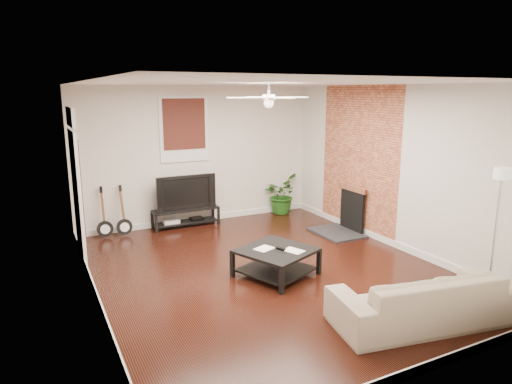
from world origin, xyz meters
The scene contains 14 objects.
room centered at (0.00, 0.00, 1.40)m, with size 5.01×6.01×2.81m.
brick_accent centered at (2.49, 1.00, 1.40)m, with size 0.02×2.20×2.80m, color #A04C33.
fireplace centered at (2.20, 1.00, 0.46)m, with size 0.80×1.10×0.92m, color black.
window_back centered at (-0.30, 2.97, 1.95)m, with size 1.00×0.06×1.30m, color #35140E.
door_left centered at (-2.46, 1.90, 1.25)m, with size 0.08×1.00×2.50m, color white.
tv_stand centered at (-0.39, 2.78, 0.19)m, with size 1.34×0.36×0.38m, color black.
tv centered at (-0.39, 2.80, 0.72)m, with size 1.20×0.16×0.69m, color black.
coffee_table centered at (0.01, -0.23, 0.20)m, with size 0.97×0.97×0.41m, color black.
sofa centered at (0.86, -2.24, 0.31)m, with size 2.15×0.84×0.63m, color tan.
floor_lamp centered at (2.20, -2.14, 0.88)m, with size 0.29×0.29×1.76m, color silver, non-canonical shape.
potted_plant centered at (1.84, 2.82, 0.43)m, with size 0.78×0.68×0.87m, color #1E5117.
guitar_left centered at (-1.97, 2.75, 0.48)m, with size 0.30×0.21×0.97m, color black, non-canonical shape.
guitar_right centered at (-1.62, 2.72, 0.48)m, with size 0.30×0.21×0.97m, color black, non-canonical shape.
ceiling_fan centered at (0.00, 0.00, 2.60)m, with size 1.24×1.24×0.32m, color white, non-canonical shape.
Camera 1 is at (-3.11, -5.75, 2.68)m, focal length 31.79 mm.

